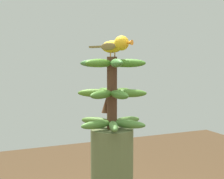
# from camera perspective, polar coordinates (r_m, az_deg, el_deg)

# --- Properties ---
(banana_bunch) EXTENTS (0.31, 0.31, 0.32)m
(banana_bunch) POSITION_cam_1_polar(r_m,az_deg,el_deg) (1.27, -0.04, -0.77)
(banana_bunch) COLOR #4C2D1E
(banana_bunch) RESTS_ON banana_tree
(perched_bird) EXTENTS (0.13, 0.21, 0.09)m
(perched_bird) POSITION_cam_1_polar(r_m,az_deg,el_deg) (1.26, 0.82, 8.68)
(perched_bird) COLOR #C68933
(perched_bird) RESTS_ON banana_bunch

